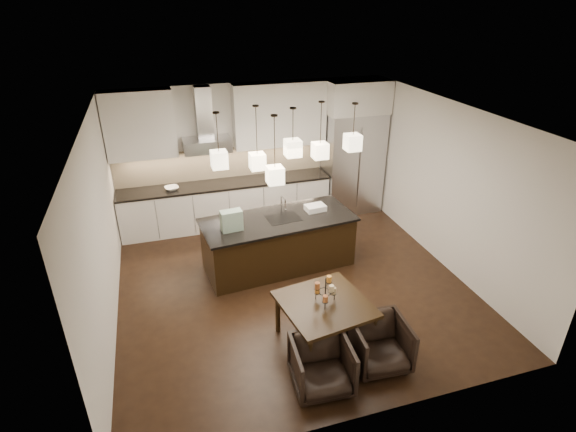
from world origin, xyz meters
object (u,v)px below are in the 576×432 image
object	(u,v)px
dining_table	(324,322)
armchair_left	(322,366)
refrigerator	(352,163)
armchair_right	(380,344)
island_body	(278,243)

from	to	relation	value
dining_table	armchair_left	size ratio (longest dim) A/B	1.55
refrigerator	armchair_right	distance (m)	4.76
dining_table	armchair_right	world-z (taller)	dining_table
dining_table	armchair_left	bearing A→B (deg)	-121.89
armchair_right	dining_table	bearing A→B (deg)	136.16
refrigerator	island_body	distance (m)	2.87
island_body	armchair_left	size ratio (longest dim) A/B	3.50
dining_table	armchair_left	world-z (taller)	dining_table
refrigerator	armchair_left	xyz separation A→B (m)	(-2.40, -4.56, -0.75)
refrigerator	island_body	world-z (taller)	refrigerator
dining_table	armchair_right	xyz separation A→B (m)	(0.53, -0.59, -0.01)
refrigerator	island_body	bearing A→B (deg)	-140.38
dining_table	refrigerator	bearing A→B (deg)	52.64
refrigerator	armchair_left	bearing A→B (deg)	-117.80
armchair_left	armchair_right	bearing A→B (deg)	12.94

